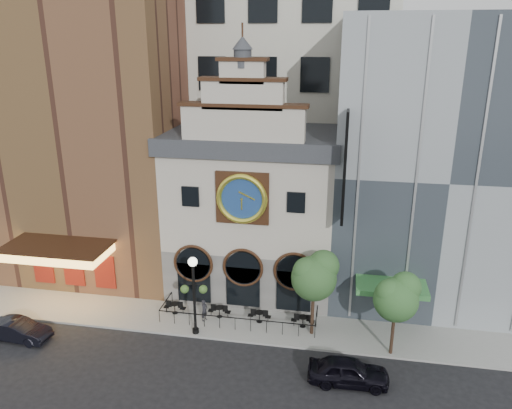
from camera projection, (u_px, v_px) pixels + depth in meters
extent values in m
plane|color=black|center=(231.00, 342.00, 32.26)|extent=(120.00, 120.00, 0.00)
cube|color=gray|center=(239.00, 320.00, 34.57)|extent=(44.00, 5.00, 0.15)
cube|color=#605E5B|center=(254.00, 260.00, 39.03)|extent=(12.00, 8.00, 4.00)
cube|color=#B9B2A2|center=(254.00, 193.00, 37.27)|extent=(12.00, 8.00, 7.00)
cube|color=#2D3035|center=(253.00, 139.00, 35.96)|extent=(12.60, 8.60, 1.20)
cube|color=#311B0E|center=(242.00, 198.00, 33.18)|extent=(3.60, 0.25, 3.60)
cylinder|color=navy|center=(242.00, 199.00, 33.05)|extent=(3.10, 0.12, 3.10)
torus|color=yellow|center=(242.00, 199.00, 32.97)|extent=(3.46, 0.36, 3.46)
cylinder|color=#2D3035|center=(243.00, 59.00, 30.77)|extent=(1.10, 1.10, 1.10)
cone|color=#2D3035|center=(242.00, 43.00, 30.47)|extent=(1.30, 1.30, 0.80)
cube|color=brown|center=(98.00, 117.00, 39.72)|extent=(14.00, 12.00, 25.00)
cube|color=#FFBF59|center=(58.00, 251.00, 35.20)|extent=(7.00, 3.40, 0.70)
cube|color=#311B0E|center=(57.00, 246.00, 35.06)|extent=(7.40, 3.80, 0.15)
cube|color=maroon|center=(74.00, 269.00, 37.45)|extent=(5.60, 0.15, 2.60)
cube|color=gray|center=(435.00, 161.00, 36.14)|extent=(14.00, 12.00, 20.00)
cube|color=#3D8642|center=(391.00, 287.00, 32.08)|extent=(4.50, 2.40, 0.35)
cube|color=black|center=(345.00, 168.00, 30.38)|extent=(0.18, 1.60, 7.00)
cube|color=beige|center=(278.00, 22.00, 44.50)|extent=(20.00, 16.00, 40.00)
cylinder|color=black|center=(175.00, 304.00, 35.10)|extent=(0.68, 0.68, 0.03)
cylinder|color=black|center=(175.00, 308.00, 35.22)|extent=(0.06, 0.06, 0.72)
cylinder|color=black|center=(219.00, 307.00, 34.63)|extent=(0.68, 0.68, 0.03)
cylinder|color=black|center=(219.00, 312.00, 34.75)|extent=(0.06, 0.06, 0.72)
cylinder|color=black|center=(259.00, 312.00, 34.02)|extent=(0.68, 0.68, 0.03)
cylinder|color=black|center=(259.00, 317.00, 34.14)|extent=(0.06, 0.06, 0.72)
cylinder|color=black|center=(303.00, 317.00, 33.45)|extent=(0.68, 0.68, 0.03)
cylinder|color=black|center=(303.00, 322.00, 33.57)|extent=(0.06, 0.06, 0.72)
imported|color=black|center=(348.00, 371.00, 28.20)|extent=(4.64, 2.00, 1.56)
imported|color=black|center=(18.00, 330.00, 32.31)|extent=(4.29, 1.70, 1.39)
imported|color=black|center=(204.00, 310.00, 34.21)|extent=(0.54, 0.65, 1.54)
cylinder|color=black|center=(194.00, 299.00, 32.21)|extent=(0.18, 0.18, 4.95)
cylinder|color=black|center=(196.00, 331.00, 32.96)|extent=(0.44, 0.44, 0.30)
sphere|color=white|center=(193.00, 262.00, 31.36)|extent=(0.59, 0.59, 0.59)
sphere|color=#3C6327|center=(185.00, 289.00, 31.99)|extent=(0.55, 0.55, 0.55)
sphere|color=#3C6327|center=(203.00, 289.00, 31.97)|extent=(0.55, 0.55, 0.55)
cylinder|color=#382619|center=(312.00, 312.00, 32.46)|extent=(0.22, 0.22, 3.13)
sphere|color=#275120|center=(314.00, 278.00, 31.67)|extent=(2.91, 2.91, 2.91)
sphere|color=#275120|center=(324.00, 266.00, 31.63)|extent=(2.01, 2.01, 2.01)
sphere|color=#275120|center=(307.00, 271.00, 31.35)|extent=(1.79, 1.79, 1.79)
cylinder|color=#382619|center=(392.00, 333.00, 30.43)|extent=(0.21, 0.21, 2.90)
sphere|color=#285822|center=(396.00, 300.00, 29.70)|extent=(2.69, 2.69, 2.69)
sphere|color=#285822|center=(405.00, 287.00, 29.67)|extent=(1.86, 1.86, 1.86)
sphere|color=#285822|center=(390.00, 293.00, 29.41)|extent=(1.66, 1.66, 1.66)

